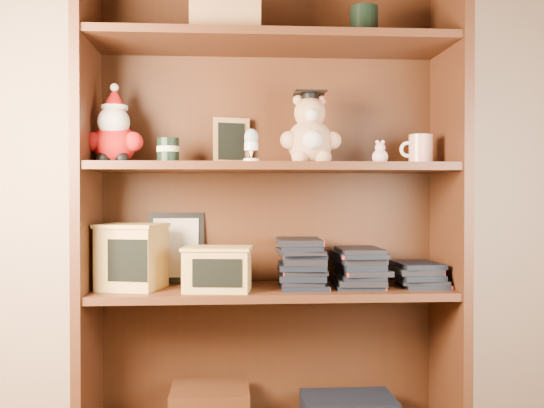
{
  "coord_description": "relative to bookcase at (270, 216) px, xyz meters",
  "views": [
    {
      "loc": [
        -0.31,
        -0.74,
        0.85
      ],
      "look_at": [
        -0.16,
        1.3,
        0.82
      ],
      "focal_mm": 42.0,
      "sensor_mm": 36.0,
      "label": 1
    }
  ],
  "objects": [
    {
      "name": "bookcase",
      "position": [
        0.0,
        0.0,
        0.0
      ],
      "size": [
        1.2,
        0.35,
        1.6
      ],
      "color": "#472514",
      "rests_on": "ground"
    },
    {
      "name": "shelf_lower",
      "position": [
        0.0,
        -0.05,
        -0.24
      ],
      "size": [
        1.14,
        0.33,
        0.02
      ],
      "color": "#472514",
      "rests_on": "ground"
    },
    {
      "name": "shelf_upper",
      "position": [
        0.0,
        -0.05,
        0.16
      ],
      "size": [
        1.14,
        0.33,
        0.02
      ],
      "color": "#472514",
      "rests_on": "ground"
    },
    {
      "name": "santa_plush",
      "position": [
        -0.5,
        -0.06,
        0.27
      ],
      "size": [
        0.18,
        0.13,
        0.26
      ],
      "color": "#A50F0F",
      "rests_on": "shelf_upper"
    },
    {
      "name": "teachers_tin",
      "position": [
        -0.33,
        -0.05,
        0.21
      ],
      "size": [
        0.07,
        0.07,
        0.08
      ],
      "color": "black",
      "rests_on": "shelf_upper"
    },
    {
      "name": "chalkboard_plaque",
      "position": [
        -0.13,
        0.06,
        0.25
      ],
      "size": [
        0.12,
        0.09,
        0.16
      ],
      "color": "#9E7547",
      "rests_on": "shelf_upper"
    },
    {
      "name": "egg_cup",
      "position": [
        -0.07,
        -0.13,
        0.23
      ],
      "size": [
        0.05,
        0.05,
        0.1
      ],
      "color": "white",
      "rests_on": "shelf_upper"
    },
    {
      "name": "grad_teddy_bear",
      "position": [
        0.13,
        -0.06,
        0.26
      ],
      "size": [
        0.2,
        0.17,
        0.24
      ],
      "color": "tan",
      "rests_on": "shelf_upper"
    },
    {
      "name": "pink_figurine",
      "position": [
        0.36,
        -0.05,
        0.2
      ],
      "size": [
        0.05,
        0.05,
        0.08
      ],
      "color": "beige",
      "rests_on": "shelf_upper"
    },
    {
      "name": "teacher_mug",
      "position": [
        0.49,
        -0.05,
        0.22
      ],
      "size": [
        0.11,
        0.08,
        0.1
      ],
      "color": "silver",
      "rests_on": "shelf_upper"
    },
    {
      "name": "certificate_frame",
      "position": [
        -0.32,
        0.09,
        -0.11
      ],
      "size": [
        0.19,
        0.05,
        0.24
      ],
      "color": "black",
      "rests_on": "shelf_lower"
    },
    {
      "name": "treats_box",
      "position": [
        -0.44,
        -0.05,
        -0.12
      ],
      "size": [
        0.23,
        0.23,
        0.21
      ],
      "color": "tan",
      "rests_on": "shelf_lower"
    },
    {
      "name": "pencils_box",
      "position": [
        -0.17,
        -0.12,
        -0.16
      ],
      "size": [
        0.23,
        0.18,
        0.14
      ],
      "color": "tan",
      "rests_on": "shelf_lower"
    },
    {
      "name": "book_stack_left",
      "position": [
        0.09,
        -0.05,
        -0.15
      ],
      "size": [
        0.14,
        0.2,
        0.16
      ],
      "color": "black",
      "rests_on": "shelf_lower"
    },
    {
      "name": "book_stack_mid",
      "position": [
        0.29,
        -0.05,
        -0.16
      ],
      "size": [
        0.14,
        0.2,
        0.13
      ],
      "color": "black",
      "rests_on": "shelf_lower"
    },
    {
      "name": "book_stack_right",
      "position": [
        0.49,
        -0.05,
        -0.19
      ],
      "size": [
        0.14,
        0.2,
        0.08
      ],
      "color": "black",
      "rests_on": "shelf_lower"
    }
  ]
}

